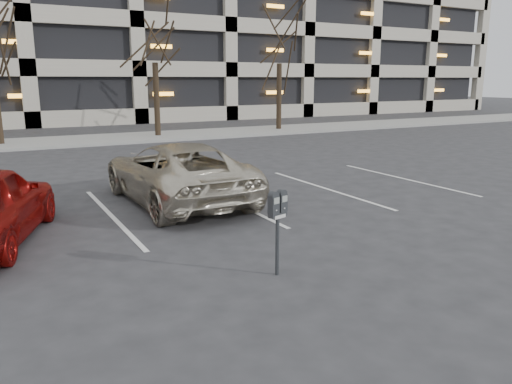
# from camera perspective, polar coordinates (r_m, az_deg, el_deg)

# --- Properties ---
(ground) EXTENTS (140.00, 140.00, 0.00)m
(ground) POSITION_cam_1_polar(r_m,az_deg,el_deg) (9.30, -4.56, -4.96)
(ground) COLOR #28282B
(ground) RESTS_ON ground
(sidewalk) EXTENTS (80.00, 4.00, 0.12)m
(sidewalk) POSITION_cam_1_polar(r_m,az_deg,el_deg) (24.53, -20.09, 5.50)
(sidewalk) COLOR gray
(sidewalk) RESTS_ON ground
(stall_lines) EXTENTS (16.90, 5.20, 0.00)m
(stall_lines) POSITION_cam_1_polar(r_m,az_deg,el_deg) (11.00, -16.20, -2.60)
(stall_lines) COLOR silver
(stall_lines) RESTS_ON ground
(parking_garage) EXTENTS (52.00, 20.00, 19.00)m
(parking_garage) POSITION_cam_1_polar(r_m,az_deg,el_deg) (45.21, -8.67, 20.79)
(parking_garage) COLOR black
(parking_garage) RESTS_ON ground
(tree_c) EXTENTS (3.54, 3.54, 8.04)m
(tree_c) POSITION_cam_1_polar(r_m,az_deg,el_deg) (25.45, -11.70, 19.23)
(tree_c) COLOR black
(tree_c) RESTS_ON ground
(tree_d) EXTENTS (3.60, 3.60, 8.19)m
(tree_d) POSITION_cam_1_polar(r_m,az_deg,el_deg) (28.34, 2.73, 18.99)
(tree_d) COLOR black
(tree_d) RESTS_ON ground
(parking_meter) EXTENTS (0.34, 0.20, 1.25)m
(parking_meter) POSITION_cam_1_polar(r_m,az_deg,el_deg) (7.17, 2.49, -2.30)
(parking_meter) COLOR black
(parking_meter) RESTS_ON ground
(suv_silver) EXTENTS (2.45, 5.10, 1.41)m
(suv_silver) POSITION_cam_1_polar(r_m,az_deg,el_deg) (11.80, -9.03, 2.24)
(suv_silver) COLOR beige
(suv_silver) RESTS_ON ground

